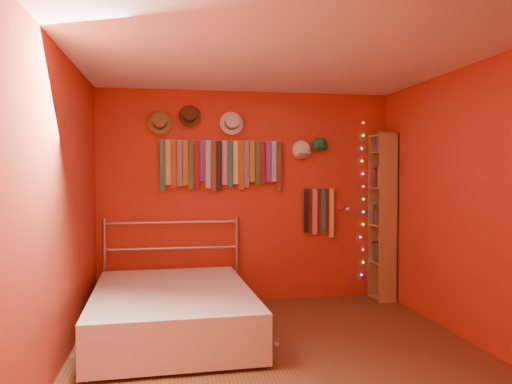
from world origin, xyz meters
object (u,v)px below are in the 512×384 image
reading_lamp (347,209)px  bed (172,310)px  tie_rack (221,163)px  bookshelf (386,216)px

reading_lamp → bed: 2.41m
tie_rack → reading_lamp: tie_rack is taller
bed → bookshelf: bearing=18.0°
tie_rack → reading_lamp: bearing=-6.4°
reading_lamp → bookshelf: (0.50, 0.01, -0.08)m
bookshelf → tie_rack: bearing=175.5°
reading_lamp → bookshelf: 0.51m
bookshelf → bed: size_ratio=0.94×
bookshelf → bed: (-2.55, -0.94, -0.78)m
reading_lamp → bed: (-2.05, -0.93, -0.86)m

